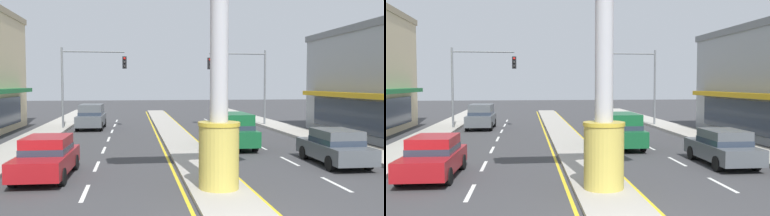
{
  "view_description": "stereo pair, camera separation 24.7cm",
  "coord_description": "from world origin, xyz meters",
  "views": [
    {
      "loc": [
        -2.7,
        -8.8,
        3.5
      ],
      "look_at": [
        -0.56,
        6.47,
        2.6
      ],
      "focal_mm": 39.39,
      "sensor_mm": 36.0,
      "label": 1
    },
    {
      "loc": [
        -2.45,
        -8.83,
        3.5
      ],
      "look_at": [
        -0.56,
        6.47,
        2.6
      ],
      "focal_mm": 39.39,
      "sensor_mm": 36.0,
      "label": 2
    }
  ],
  "objects": [
    {
      "name": "sedan_near_left_lane",
      "position": [
        -5.91,
        7.29,
        0.79
      ],
      "size": [
        1.94,
        4.35,
        1.53
      ],
      "color": "maroon",
      "rests_on": "ground"
    },
    {
      "name": "median_strip",
      "position": [
        0.0,
        18.0,
        0.07
      ],
      "size": [
        1.91,
        52.0,
        0.14
      ],
      "primitive_type": "cube",
      "color": "#A39E93",
      "rests_on": "ground"
    },
    {
      "name": "suv_mid_left_lane",
      "position": [
        2.61,
        13.37,
        0.98
      ],
      "size": [
        1.98,
        4.61,
        1.9
      ],
      "color": "#14562D",
      "rests_on": "ground"
    },
    {
      "name": "district_sign",
      "position": [
        0.0,
        4.3,
        3.99
      ],
      "size": [
        6.21,
        1.35,
        7.98
      ],
      "color": "gold",
      "rests_on": "median_strip"
    },
    {
      "name": "suv_near_right_lane",
      "position": [
        -5.91,
        24.25,
        0.98
      ],
      "size": [
        2.02,
        4.63,
        1.9
      ],
      "color": "#4C5156",
      "rests_on": "ground"
    },
    {
      "name": "sidewalk_left",
      "position": [
        -8.73,
        16.0,
        0.09
      ],
      "size": [
        2.35,
        60.0,
        0.18
      ],
      "primitive_type": "cube",
      "color": "#ADA89E",
      "rests_on": "ground"
    },
    {
      "name": "sidewalk_right",
      "position": [
        8.73,
        16.0,
        0.09
      ],
      "size": [
        2.35,
        60.0,
        0.18
      ],
      "primitive_type": "cube",
      "color": "#ADA89E",
      "rests_on": "ground"
    },
    {
      "name": "lane_markings",
      "position": [
        -0.0,
        16.65,
        0.0
      ],
      "size": [
        8.65,
        52.0,
        0.01
      ],
      "color": "silver",
      "rests_on": "ground"
    },
    {
      "name": "traffic_light_right_side",
      "position": [
        6.19,
        24.38,
        4.25
      ],
      "size": [
        4.86,
        0.46,
        6.2
      ],
      "color": "slate",
      "rests_on": "ground"
    },
    {
      "name": "traffic_light_left_side",
      "position": [
        -6.19,
        23.75,
        4.25
      ],
      "size": [
        4.86,
        0.46,
        6.2
      ],
      "color": "slate",
      "rests_on": "ground"
    },
    {
      "name": "sedan_far_right_lane",
      "position": [
        5.91,
        8.2,
        0.79
      ],
      "size": [
        1.86,
        4.31,
        1.53
      ],
      "color": "#4C5156",
      "rests_on": "ground"
    }
  ]
}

